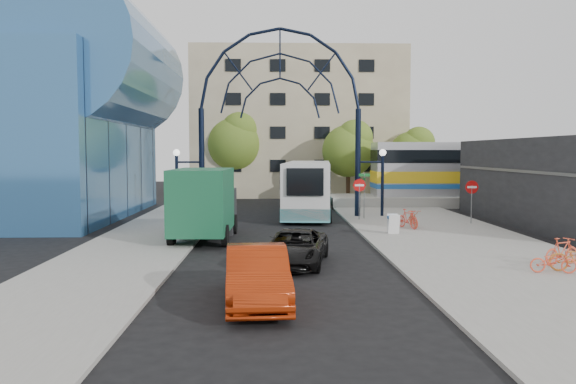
{
  "coord_description": "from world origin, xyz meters",
  "views": [
    {
      "loc": [
        -0.48,
        -21.92,
        4.22
      ],
      "look_at": [
        0.29,
        6.0,
        2.24
      ],
      "focal_mm": 35.0,
      "sensor_mm": 36.0,
      "label": 1
    }
  ],
  "objects_px": {
    "tree_north_a": "(350,148)",
    "black_suv": "(295,247)",
    "bike_far_b": "(562,251)",
    "stop_sign": "(359,189)",
    "red_sedan": "(257,276)",
    "gateway_arch": "(280,84)",
    "tree_north_c": "(414,152)",
    "bike_near_b": "(408,219)",
    "bike_far_a": "(553,261)",
    "green_truck": "(205,204)",
    "tree_north_b": "(236,141)",
    "city_bus": "(308,187)",
    "bike_near_a": "(413,218)",
    "train_car": "(531,169)",
    "street_name_sign": "(364,186)",
    "sandwich_board": "(393,221)",
    "do_not_enter_sign": "(472,191)"
  },
  "relations": [
    {
      "from": "train_car",
      "to": "black_suv",
      "type": "xyz_separation_m",
      "value": [
        -19.65,
        -23.11,
        -2.24
      ]
    },
    {
      "from": "green_truck",
      "to": "bike_near_b",
      "type": "distance_m",
      "value": 11.0
    },
    {
      "from": "street_name_sign",
      "to": "green_truck",
      "type": "bearing_deg",
      "value": -140.21
    },
    {
      "from": "tree_north_c",
      "to": "bike_near_b",
      "type": "distance_m",
      "value": 20.94
    },
    {
      "from": "street_name_sign",
      "to": "train_car",
      "type": "bearing_deg",
      "value": 32.42
    },
    {
      "from": "street_name_sign",
      "to": "tree_north_b",
      "type": "bearing_deg",
      "value": 117.65
    },
    {
      "from": "red_sedan",
      "to": "stop_sign",
      "type": "bearing_deg",
      "value": 68.93
    },
    {
      "from": "bike_near_a",
      "to": "black_suv",
      "type": "bearing_deg",
      "value": -123.01
    },
    {
      "from": "tree_north_a",
      "to": "black_suv",
      "type": "distance_m",
      "value": 27.93
    },
    {
      "from": "city_bus",
      "to": "bike_near_a",
      "type": "xyz_separation_m",
      "value": [
        5.36,
        -7.37,
        -1.27
      ]
    },
    {
      "from": "red_sedan",
      "to": "gateway_arch",
      "type": "bearing_deg",
      "value": 83.54
    },
    {
      "from": "gateway_arch",
      "to": "black_suv",
      "type": "bearing_deg",
      "value": -88.66
    },
    {
      "from": "train_car",
      "to": "bike_near_a",
      "type": "height_order",
      "value": "train_car"
    },
    {
      "from": "green_truck",
      "to": "bike_far_b",
      "type": "height_order",
      "value": "green_truck"
    },
    {
      "from": "black_suv",
      "to": "red_sedan",
      "type": "distance_m",
      "value": 5.54
    },
    {
      "from": "do_not_enter_sign",
      "to": "black_suv",
      "type": "bearing_deg",
      "value": -133.78
    },
    {
      "from": "bike_far_b",
      "to": "bike_near_a",
      "type": "bearing_deg",
      "value": -9.82
    },
    {
      "from": "train_car",
      "to": "tree_north_b",
      "type": "distance_m",
      "value": 25.27
    },
    {
      "from": "street_name_sign",
      "to": "sandwich_board",
      "type": "distance_m",
      "value": 6.78
    },
    {
      "from": "train_car",
      "to": "bike_far_b",
      "type": "bearing_deg",
      "value": -112.53
    },
    {
      "from": "tree_north_c",
      "to": "red_sedan",
      "type": "distance_m",
      "value": 36.98
    },
    {
      "from": "stop_sign",
      "to": "do_not_enter_sign",
      "type": "bearing_deg",
      "value": -17.88
    },
    {
      "from": "tree_north_c",
      "to": "city_bus",
      "type": "distance_m",
      "value": 15.79
    },
    {
      "from": "tree_north_c",
      "to": "bike_far_b",
      "type": "relative_size",
      "value": 3.85
    },
    {
      "from": "train_car",
      "to": "street_name_sign",
      "type": "bearing_deg",
      "value": -147.58
    },
    {
      "from": "red_sedan",
      "to": "bike_far_a",
      "type": "bearing_deg",
      "value": 13.7
    },
    {
      "from": "do_not_enter_sign",
      "to": "green_truck",
      "type": "xyz_separation_m",
      "value": [
        -14.75,
        -4.85,
        -0.25
      ]
    },
    {
      "from": "gateway_arch",
      "to": "bike_near_a",
      "type": "relative_size",
      "value": 7.7
    },
    {
      "from": "city_bus",
      "to": "black_suv",
      "type": "bearing_deg",
      "value": -90.02
    },
    {
      "from": "sandwich_board",
      "to": "tree_north_b",
      "type": "distance_m",
      "value": 26.15
    },
    {
      "from": "stop_sign",
      "to": "tree_north_a",
      "type": "relative_size",
      "value": 0.36
    },
    {
      "from": "tree_north_b",
      "to": "tree_north_c",
      "type": "xyz_separation_m",
      "value": [
        16.0,
        -2.0,
        -0.99
      ]
    },
    {
      "from": "sandwich_board",
      "to": "train_car",
      "type": "relative_size",
      "value": 0.04
    },
    {
      "from": "gateway_arch",
      "to": "green_truck",
      "type": "distance_m",
      "value": 11.79
    },
    {
      "from": "train_car",
      "to": "bike_far_b",
      "type": "relative_size",
      "value": 14.88
    },
    {
      "from": "green_truck",
      "to": "train_car",
      "type": "bearing_deg",
      "value": 36.95
    },
    {
      "from": "stop_sign",
      "to": "tree_north_a",
      "type": "bearing_deg",
      "value": 84.58
    },
    {
      "from": "green_truck",
      "to": "bike_near_b",
      "type": "bearing_deg",
      "value": 16.68
    },
    {
      "from": "tree_north_a",
      "to": "bike_near_a",
      "type": "distance_m",
      "value": 17.71
    },
    {
      "from": "green_truck",
      "to": "black_suv",
      "type": "bearing_deg",
      "value": -55.2
    },
    {
      "from": "sandwich_board",
      "to": "black_suv",
      "type": "distance_m",
      "value": 8.82
    },
    {
      "from": "green_truck",
      "to": "sandwich_board",
      "type": "bearing_deg",
      "value": 6.64
    },
    {
      "from": "tree_north_c",
      "to": "bike_far_a",
      "type": "xyz_separation_m",
      "value": [
        -3.06,
        -31.27,
        -3.76
      ]
    },
    {
      "from": "tree_north_c",
      "to": "bike_near_a",
      "type": "bearing_deg",
      "value": -104.08
    },
    {
      "from": "sandwich_board",
      "to": "red_sedan",
      "type": "xyz_separation_m",
      "value": [
        -6.52,
        -12.48,
        0.05
      ]
    },
    {
      "from": "black_suv",
      "to": "bike_near_b",
      "type": "relative_size",
      "value": 2.76
    },
    {
      "from": "bike_far_b",
      "to": "stop_sign",
      "type": "bearing_deg",
      "value": -3.6
    },
    {
      "from": "stop_sign",
      "to": "bike_near_b",
      "type": "distance_m",
      "value": 4.68
    },
    {
      "from": "train_car",
      "to": "sandwich_board",
      "type": "bearing_deg",
      "value": -131.95
    },
    {
      "from": "train_car",
      "to": "bike_far_a",
      "type": "relative_size",
      "value": 16.59
    }
  ]
}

